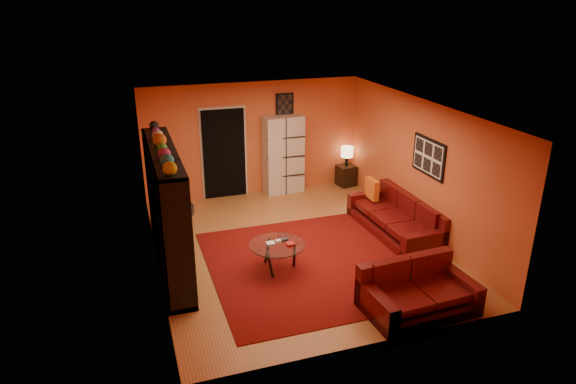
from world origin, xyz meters
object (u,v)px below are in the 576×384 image
object	(u,v)px
coffee_table	(277,247)
side_table	(346,175)
storage_cabinet	(283,155)
loveseat	(415,291)
tv	(170,213)
sofa	(399,218)
entertainment_unit	(167,210)
bowl_chair	(175,211)
table_lamp	(347,152)

from	to	relation	value
coffee_table	side_table	world-z (taller)	side_table
coffee_table	storage_cabinet	bearing A→B (deg)	70.50
loveseat	coffee_table	distance (m)	2.37
tv	sofa	distance (m)	4.42
entertainment_unit	tv	xyz separation A→B (m)	(0.05, -0.00, -0.05)
sofa	loveseat	bearing A→B (deg)	-116.15
bowl_chair	table_lamp	distance (m)	4.42
loveseat	table_lamp	size ratio (longest dim) A/B	3.50
storage_cabinet	table_lamp	size ratio (longest dim) A/B	3.80
coffee_table	storage_cabinet	world-z (taller)	storage_cabinet
entertainment_unit	table_lamp	bearing A→B (deg)	31.16
loveseat	coffee_table	bearing A→B (deg)	40.01
tv	table_lamp	xyz separation A→B (m)	(4.47, 2.74, -0.16)
loveseat	storage_cabinet	xyz separation A→B (m)	(-0.39, 5.21, 0.63)
sofa	coffee_table	xyz separation A→B (m)	(-2.71, -0.68, 0.15)
loveseat	side_table	distance (m)	5.29
coffee_table	table_lamp	size ratio (longest dim) A/B	1.97
coffee_table	table_lamp	bearing A→B (deg)	50.48
sofa	storage_cabinet	world-z (taller)	storage_cabinet
storage_cabinet	coffee_table	bearing A→B (deg)	-114.88
coffee_table	bowl_chair	distance (m)	2.72
loveseat	coffee_table	size ratio (longest dim) A/B	1.78
storage_cabinet	table_lamp	xyz separation A→B (m)	(1.59, -0.06, -0.07)
entertainment_unit	tv	distance (m)	0.07
storage_cabinet	tv	bearing A→B (deg)	-141.22
sofa	loveseat	xyz separation A→B (m)	(-1.09, -2.40, -0.00)
table_lamp	side_table	bearing A→B (deg)	0.00
side_table	table_lamp	size ratio (longest dim) A/B	1.04
side_table	tv	bearing A→B (deg)	-148.54
entertainment_unit	storage_cabinet	xyz separation A→B (m)	(2.94, 2.80, -0.14)
table_lamp	storage_cabinet	bearing A→B (deg)	177.71
table_lamp	coffee_table	bearing A→B (deg)	-129.52
entertainment_unit	side_table	world-z (taller)	entertainment_unit
sofa	table_lamp	size ratio (longest dim) A/B	4.87
loveseat	tv	bearing A→B (deg)	50.38
storage_cabinet	side_table	bearing A→B (deg)	-7.66
side_table	loveseat	bearing A→B (deg)	-103.13
tv	storage_cabinet	world-z (taller)	storage_cabinet
side_table	table_lamp	world-z (taller)	table_lamp
tv	side_table	bearing A→B (deg)	-58.54
storage_cabinet	bowl_chair	xyz separation A→B (m)	(-2.66, -1.17, -0.58)
sofa	storage_cabinet	bearing A→B (deg)	116.04
tv	bowl_chair	xyz separation A→B (m)	(0.23, 1.63, -0.67)
storage_cabinet	side_table	world-z (taller)	storage_cabinet
bowl_chair	side_table	size ratio (longest dim) A/B	1.52
entertainment_unit	storage_cabinet	distance (m)	4.06
entertainment_unit	coffee_table	distance (m)	1.94
entertainment_unit	bowl_chair	bearing A→B (deg)	80.44
sofa	bowl_chair	size ratio (longest dim) A/B	3.06
storage_cabinet	side_table	distance (m)	1.72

